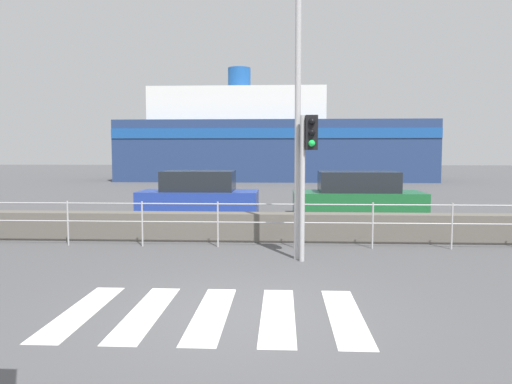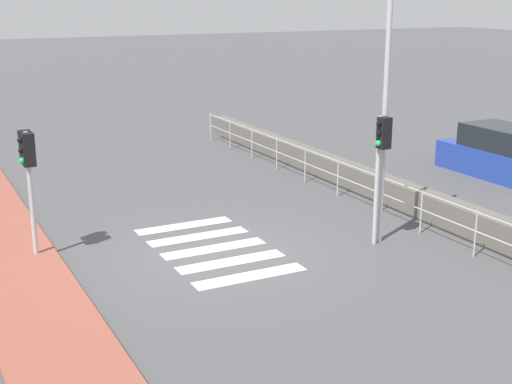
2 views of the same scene
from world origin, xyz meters
The scene contains 9 objects.
ground_plane centered at (0.00, 0.00, 0.00)m, with size 160.00×160.00×0.00m, color #4C4C4F.
crosswalk centered at (-0.36, 0.00, 0.00)m, with size 4.05×2.40×0.01m.
seawall centered at (0.00, 5.64, 0.34)m, with size 25.51×0.55×0.69m.
harbor_fence centered at (0.00, 4.76, 0.70)m, with size 23.00×0.04×1.05m.
traffic_light_far centered at (1.10, 3.35, 2.14)m, with size 0.34×0.32×2.91m.
streetlamp centered at (0.90, 3.32, 4.22)m, with size 0.32×1.37×6.89m.
ferry_boat centered at (-0.57, 33.59, 3.01)m, with size 23.75×8.46×8.88m.
parked_car_blue centered at (-2.30, 10.57, 0.66)m, with size 4.09×1.76×1.55m.
parked_car_green centered at (3.18, 10.57, 0.65)m, with size 4.38×1.89×1.53m.
Camera 1 is at (0.59, -6.56, 2.18)m, focal length 35.00 mm.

